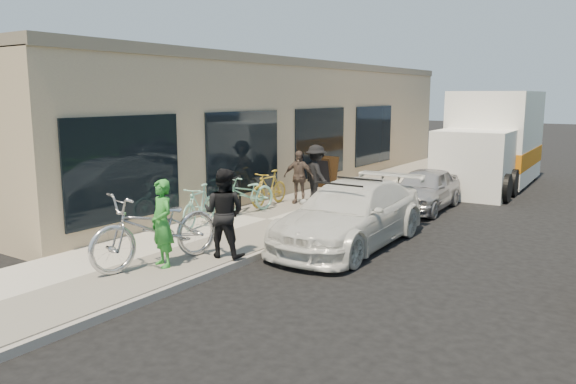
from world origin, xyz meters
The scene contains 17 objects.
ground centered at (0.00, 0.00, 0.00)m, with size 120.00×120.00×0.00m, color black.
sidewalk centered at (-2.00, 3.00, 0.07)m, with size 3.00×34.00×0.15m, color #B6B0A3.
curb centered at (-0.45, 3.00, 0.07)m, with size 0.12×34.00×0.13m, color gray.
storefront centered at (-5.24, 7.99, 2.12)m, with size 3.60×20.00×4.22m.
bike_rack centered at (-3.11, 3.19, 0.71)m, with size 0.29×0.62×0.93m.
sandwich_board centered at (-3.18, 7.85, 0.66)m, with size 0.64×0.65×0.99m.
sedan_white centered at (0.54, 2.48, 0.67)m, with size 1.95×4.63×1.37m.
sedan_silver centered at (0.48, 6.92, 0.57)m, with size 1.35×3.36×1.15m, color #A5A5AB.
moving_truck centered at (0.86, 12.31, 1.44)m, with size 2.77×6.71×3.24m.
tandem_bike centered at (-1.41, -1.08, 0.81)m, with size 0.88×2.52×1.32m, color silver.
woman_rider centered at (-1.27, -1.09, 0.92)m, with size 0.56×0.37×1.54m, color #2F8E31.
man_standing centered at (-0.77, -0.03, 0.98)m, with size 0.80×0.63×1.65m, color black.
cruiser_bike_a centered at (-2.87, 1.56, 0.62)m, with size 0.44×1.57×0.94m, color #8BD0B4.
cruiser_bike_b centered at (-2.79, 3.23, 0.65)m, with size 0.66×1.90×1.00m, color #8BD0B4.
cruiser_bike_c centered at (-2.96, 4.41, 0.63)m, with size 0.45×1.58×0.95m, color gold.
bystander_a centered at (-2.14, 5.52, 0.96)m, with size 1.04×0.60×1.61m, color black.
bystander_b centered at (-2.48, 5.14, 0.88)m, with size 0.86×0.36×1.47m, color brown.
Camera 1 is at (5.88, -7.75, 3.12)m, focal length 35.00 mm.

